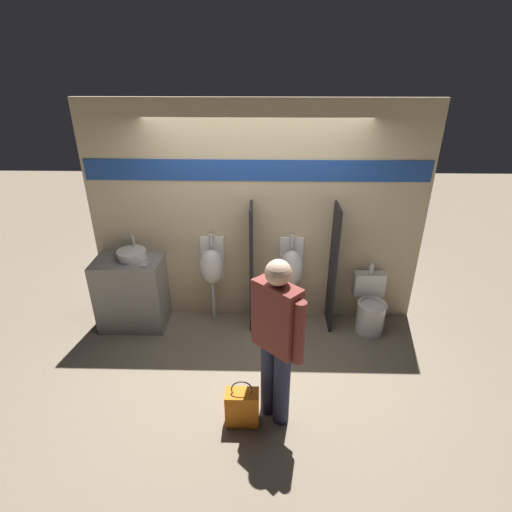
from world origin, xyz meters
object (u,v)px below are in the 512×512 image
(sink_basin, at_px, (132,254))
(toilet, at_px, (370,307))
(person_in_vest, at_px, (276,337))
(urinal_far, at_px, (291,268))
(cell_phone, at_px, (144,264))
(shopping_bag, at_px, (242,407))
(urinal_near_counter, at_px, (212,267))

(sink_basin, height_order, toilet, sink_basin)
(person_in_vest, bearing_deg, urinal_far, -54.56)
(cell_phone, xyz_separation_m, person_in_vest, (1.51, -1.33, 0.00))
(urinal_far, xyz_separation_m, toilet, (0.98, -0.16, -0.46))
(sink_basin, distance_m, cell_phone, 0.25)
(sink_basin, xyz_separation_m, shopping_bag, (1.40, -1.59, -0.77))
(sink_basin, bearing_deg, toilet, -1.47)
(urinal_far, bearing_deg, person_in_vest, -98.04)
(urinal_far, relative_size, person_in_vest, 0.70)
(sink_basin, distance_m, toilet, 2.98)
(urinal_far, relative_size, toilet, 1.40)
(sink_basin, bearing_deg, shopping_bag, -48.52)
(urinal_near_counter, bearing_deg, cell_phone, -162.50)
(sink_basin, relative_size, cell_phone, 2.45)
(toilet, xyz_separation_m, person_in_vest, (-1.20, -1.41, 0.61))
(cell_phone, height_order, person_in_vest, person_in_vest)
(urinal_near_counter, distance_m, person_in_vest, 1.75)
(sink_basin, relative_size, shopping_bag, 0.69)
(urinal_near_counter, xyz_separation_m, urinal_far, (0.98, 0.00, 0.00))
(cell_phone, relative_size, shopping_bag, 0.28)
(urinal_far, xyz_separation_m, person_in_vest, (-0.22, -1.57, 0.15))
(urinal_far, height_order, person_in_vest, person_in_vest)
(person_in_vest, distance_m, shopping_bag, 0.79)
(cell_phone, bearing_deg, person_in_vest, -41.41)
(person_in_vest, bearing_deg, cell_phone, 2.07)
(urinal_near_counter, relative_size, toilet, 1.40)
(urinal_far, distance_m, toilet, 1.09)
(sink_basin, distance_m, urinal_near_counter, 0.97)
(sink_basin, height_order, cell_phone, sink_basin)
(cell_phone, bearing_deg, sink_basin, 140.87)
(urinal_near_counter, bearing_deg, shopping_bag, -74.63)
(toilet, height_order, person_in_vest, person_in_vest)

